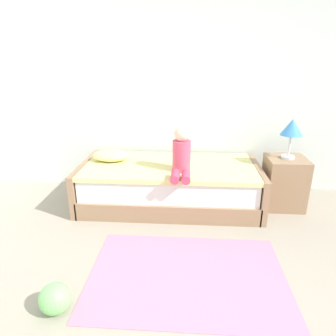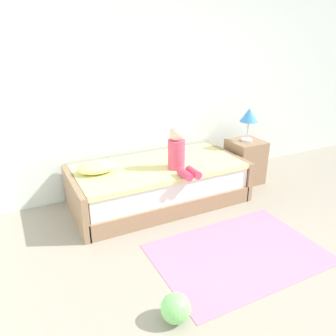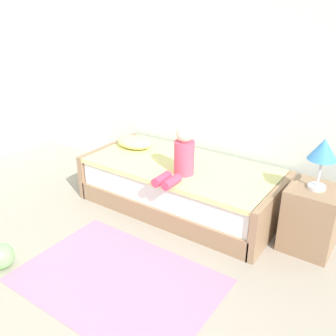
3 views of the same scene
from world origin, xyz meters
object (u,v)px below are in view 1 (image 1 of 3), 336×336
at_px(bed, 169,185).
at_px(pillow, 111,155).
at_px(nightstand, 284,182).
at_px(table_lamp, 292,129).
at_px(toy_ball, 55,298).
at_px(child_figure, 181,154).

bearing_deg(bed, pillow, 172.07).
xyz_separation_m(bed, nightstand, (1.35, 0.03, 0.05)).
height_order(bed, table_lamp, table_lamp).
height_order(pillow, toy_ball, pillow).
height_order(table_lamp, toy_ball, table_lamp).
xyz_separation_m(bed, table_lamp, (1.35, 0.03, 0.69)).
bearing_deg(toy_ball, child_figure, 61.10).
bearing_deg(table_lamp, toy_ball, -139.13).
height_order(child_figure, pillow, child_figure).
bearing_deg(toy_ball, pillow, 91.05).
distance_m(table_lamp, pillow, 2.10).
xyz_separation_m(table_lamp, toy_ball, (-2.03, -1.76, -0.83)).
distance_m(table_lamp, toy_ball, 2.81).
distance_m(bed, pillow, 0.79).
bearing_deg(child_figure, table_lamp, 12.17).
xyz_separation_m(child_figure, pillow, (-0.86, 0.33, -0.14)).
height_order(bed, child_figure, child_figure).
bearing_deg(child_figure, bed, 122.16).
bearing_deg(toy_ball, nightstand, 40.87).
relative_size(bed, table_lamp, 4.69).
distance_m(table_lamp, child_figure, 1.26).
distance_m(bed, nightstand, 1.35).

